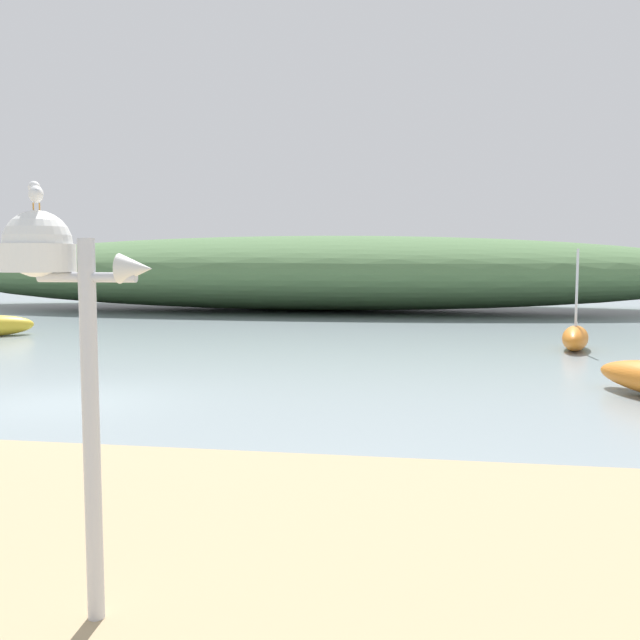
% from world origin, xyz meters
% --- Properties ---
extents(ground_plane, '(120.00, 120.00, 0.00)m').
position_xyz_m(ground_plane, '(0.00, 0.00, 0.00)').
color(ground_plane, gray).
extents(distant_hill, '(48.08, 13.89, 4.30)m').
position_xyz_m(distant_hill, '(0.07, 27.32, 2.15)').
color(distant_hill, '#517547').
rests_on(distant_hill, ground).
extents(mast_structure, '(1.09, 0.51, 2.92)m').
position_xyz_m(mast_structure, '(4.53, -7.91, 2.60)').
color(mast_structure, silver).
rests_on(mast_structure, beach_sand).
extents(seagull_on_radar, '(0.22, 0.26, 0.21)m').
position_xyz_m(seagull_on_radar, '(4.41, -7.90, 3.24)').
color(seagull_on_radar, orange).
rests_on(seagull_on_radar, mast_structure).
extents(sailboat_far_left, '(1.37, 2.75, 3.19)m').
position_xyz_m(sailboat_far_left, '(11.67, 10.01, 0.40)').
color(sailboat_far_left, orange).
rests_on(sailboat_far_left, ground).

